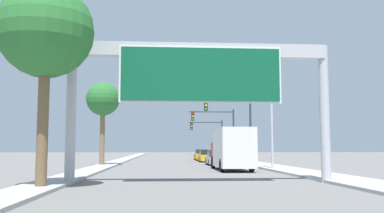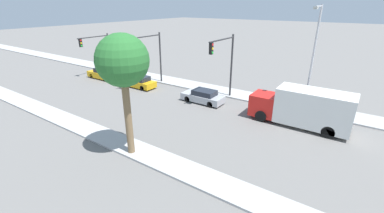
{
  "view_description": "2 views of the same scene",
  "coord_description": "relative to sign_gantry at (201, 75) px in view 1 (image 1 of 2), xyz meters",
  "views": [
    {
      "loc": [
        -1.95,
        -3.49,
        1.8
      ],
      "look_at": [
        0.0,
        24.1,
        4.44
      ],
      "focal_mm": 40.0,
      "sensor_mm": 36.0,
      "label": 1
    },
    {
      "loc": [
        -17.91,
        26.2,
        9.63
      ],
      "look_at": [
        -1.79,
        37.26,
        1.79
      ],
      "focal_mm": 24.0,
      "sensor_mm": 36.0,
      "label": 2
    }
  ],
  "objects": [
    {
      "name": "palm_tree_background",
      "position": [
        -7.68,
        20.4,
        0.88
      ],
      "size": [
        3.25,
        3.25,
        8.11
      ],
      "color": "brown",
      "rests_on": "ground"
    },
    {
      "name": "median_strip_left",
      "position": [
        -7.25,
        42.12,
        -5.4
      ],
      "size": [
        2.0,
        120.0,
        0.15
      ],
      "color": "#A8A8A8",
      "rests_on": "ground"
    },
    {
      "name": "street_lamp_right",
      "position": [
        6.52,
        12.31,
        0.16
      ],
      "size": [
        2.82,
        0.28,
        9.6
      ],
      "color": "#B2B2B7",
      "rests_on": "ground"
    },
    {
      "name": "sign_gantry",
      "position": [
        0.0,
        0.0,
        0.0
      ],
      "size": [
        13.4,
        0.73,
        7.1
      ],
      "color": "#B2B2B7",
      "rests_on": "ground"
    },
    {
      "name": "palm_tree_foreground",
      "position": [
        -7.08,
        -2.55,
        1.37
      ],
      "size": [
        4.2,
        4.2,
        9.02
      ],
      "color": "brown",
      "rests_on": "ground"
    },
    {
      "name": "traffic_light_mid_block",
      "position": [
        5.0,
        30.12,
        -1.09
      ],
      "size": [
        5.5,
        0.32,
        6.4
      ],
      "color": "#2D2D30",
      "rests_on": "ground"
    },
    {
      "name": "sidewalk_right",
      "position": [
        7.75,
        42.12,
        -5.4
      ],
      "size": [
        3.0,
        120.0,
        0.15
      ],
      "color": "#A8A8A8",
      "rests_on": "ground"
    },
    {
      "name": "car_near_right",
      "position": [
        3.5,
        21.62,
        -4.82
      ],
      "size": [
        1.78,
        4.47,
        1.38
      ],
      "color": "#A5A8AD",
      "rests_on": "ground"
    },
    {
      "name": "car_mid_left",
      "position": [
        3.5,
        37.83,
        -4.77
      ],
      "size": [
        1.72,
        4.74,
        1.5
      ],
      "color": "gold",
      "rests_on": "ground"
    },
    {
      "name": "car_mid_center",
      "position": [
        3.5,
        30.93,
        -4.79
      ],
      "size": [
        1.77,
        4.39,
        1.45
      ],
      "color": "gold",
      "rests_on": "ground"
    },
    {
      "name": "traffic_light_far_intersection",
      "position": [
        5.1,
        40.12,
        -1.57
      ],
      "size": [
        4.93,
        0.32,
        5.69
      ],
      "color": "#2D2D30",
      "rests_on": "ground"
    },
    {
      "name": "traffic_light_near_intersection",
      "position": [
        5.27,
        20.12,
        -0.9
      ],
      "size": [
        4.88,
        0.32,
        6.77
      ],
      "color": "#2D2D30",
      "rests_on": "ground"
    },
    {
      "name": "truck_box_primary",
      "position": [
        3.5,
        11.82,
        -3.83
      ],
      "size": [
        2.46,
        8.01,
        3.23
      ],
      "color": "red",
      "rests_on": "ground"
    }
  ]
}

